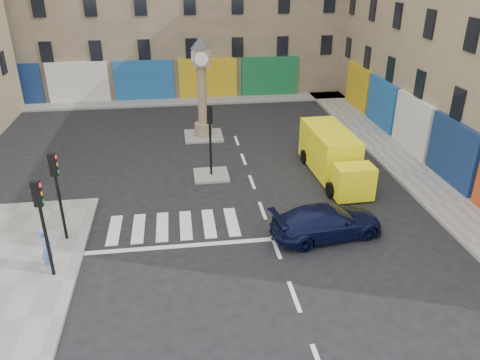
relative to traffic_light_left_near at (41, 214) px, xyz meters
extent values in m
plane|color=black|center=(8.30, -0.20, -2.62)|extent=(120.00, 120.00, 0.00)
cube|color=gray|center=(17.00, 9.80, -2.55)|extent=(2.60, 30.00, 0.15)
cube|color=gray|center=(4.30, 22.00, -2.55)|extent=(32.00, 2.40, 0.15)
cube|color=gray|center=(6.30, 7.80, -2.56)|extent=(1.80, 1.80, 0.12)
cube|color=gray|center=(6.30, 13.80, -2.56)|extent=(2.40, 2.40, 0.12)
cylinder|color=black|center=(0.00, 0.00, -1.07)|extent=(0.12, 0.12, 2.80)
cube|color=black|center=(0.00, 0.00, 0.78)|extent=(0.28, 0.22, 0.90)
cylinder|color=black|center=(0.00, 2.40, -1.07)|extent=(0.12, 0.12, 2.80)
cube|color=black|center=(0.00, 2.40, 0.78)|extent=(0.28, 0.22, 0.90)
cylinder|color=black|center=(6.30, 7.80, -1.10)|extent=(0.12, 0.12, 2.80)
cube|color=black|center=(6.30, 7.80, 0.75)|extent=(0.28, 0.22, 0.90)
cylinder|color=#957F61|center=(6.30, 13.80, -2.10)|extent=(1.10, 1.10, 0.80)
cylinder|color=#957F61|center=(6.30, 13.80, 0.10)|extent=(0.56, 0.56, 3.60)
cube|color=#957F61|center=(6.30, 13.80, 2.40)|extent=(1.00, 1.00, 1.00)
cylinder|color=white|center=(6.30, 13.28, 2.40)|extent=(0.80, 0.06, 0.80)
cone|color=#333338|center=(6.30, 13.80, 3.25)|extent=(1.20, 1.20, 0.70)
imported|color=black|center=(10.51, 1.35, -1.95)|extent=(4.89, 2.61, 1.35)
cube|color=#FEF615|center=(12.58, 7.75, -1.43)|extent=(2.07, 4.62, 2.18)
cube|color=#FEF615|center=(12.71, 4.34, -1.72)|extent=(1.84, 1.21, 1.61)
cube|color=black|center=(12.71, 4.29, -1.34)|extent=(1.64, 0.91, 0.66)
cylinder|color=black|center=(11.75, 4.68, -2.24)|extent=(0.27, 0.77, 0.76)
cylinder|color=black|center=(13.64, 4.75, -2.24)|extent=(0.27, 0.77, 0.76)
cylinder|color=black|center=(11.59, 8.85, -2.24)|extent=(0.27, 0.77, 0.76)
cylinder|color=black|center=(13.48, 8.93, -2.24)|extent=(0.27, 0.77, 0.76)
imported|color=#5B7CD0|center=(-0.17, 0.38, -1.62)|extent=(0.42, 0.63, 1.71)
camera|label=1|loc=(4.74, -14.43, 7.83)|focal=35.00mm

